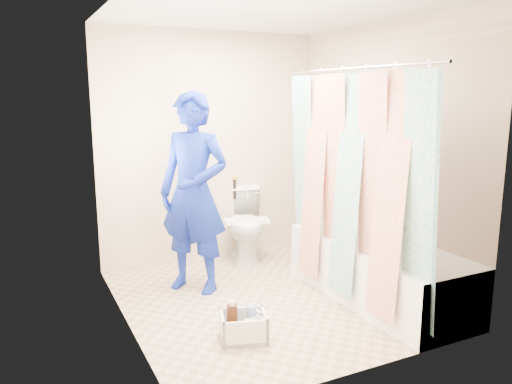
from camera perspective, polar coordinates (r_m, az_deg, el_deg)
name	(u,v)px	position (r m, az deg, el deg)	size (l,w,h in m)	color
floor	(267,298)	(4.46, 1.32, -12.06)	(2.60, 2.60, 0.00)	tan
ceiling	(269,10)	(4.15, 1.47, 20.05)	(2.40, 2.60, 0.02)	silver
wall_back	(211,148)	(5.32, -5.14, 5.08)	(2.40, 0.02, 2.40)	#C5AF98
wall_front	(368,189)	(3.06, 12.73, 0.38)	(2.40, 0.02, 2.40)	#C5AF98
wall_left	(121,172)	(3.74, -15.14, 2.19)	(0.02, 2.60, 2.40)	#C5AF98
wall_right	(382,155)	(4.81, 14.20, 4.15)	(0.02, 2.60, 2.40)	#C5AF98
bathtub	(378,270)	(4.48, 13.72, -8.60)	(0.70, 1.75, 0.50)	white
curtain_rod	(354,68)	(4.02, 11.13, 13.69)	(0.02, 0.02, 1.90)	silver
shower_curtain	(350,187)	(4.09, 10.64, 0.56)	(0.06, 1.75, 1.80)	white
toilet	(245,224)	(5.37, -1.28, -3.68)	(0.43, 0.75, 0.76)	white
tank_lid	(247,221)	(5.24, -1.09, -3.32)	(0.47, 0.20, 0.04)	white
tank_internals	(238,187)	(5.48, -2.07, 0.58)	(0.18, 0.09, 0.25)	black
plumber	(194,193)	(4.45, -7.13, -0.13)	(0.65, 0.43, 1.79)	#0F3398
cleaning_caddy	(245,328)	(3.75, -1.28, -15.23)	(0.39, 0.35, 0.25)	silver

